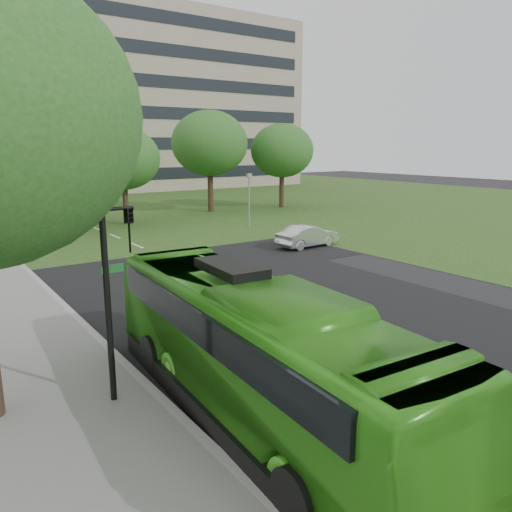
% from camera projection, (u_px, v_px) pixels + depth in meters
% --- Properties ---
extents(ground, '(160.00, 160.00, 0.00)m').
position_uv_depth(ground, '(336.00, 329.00, 17.24)').
color(ground, black).
rests_on(ground, ground).
extents(street_surfaces, '(120.00, 120.00, 0.15)m').
position_uv_depth(street_surfaces, '(106.00, 235.00, 35.21)').
color(street_surfaces, black).
rests_on(street_surfaces, ground).
extents(office_building, '(40.10, 20.10, 25.00)m').
position_uv_depth(office_building, '(159.00, 104.00, 76.37)').
color(office_building, gray).
rests_on(office_building, ground).
extents(tree_park_b, '(7.81, 7.81, 10.24)m').
position_uv_depth(tree_park_b, '(42.00, 136.00, 37.12)').
color(tree_park_b, black).
rests_on(tree_park_b, ground).
extents(tree_park_c, '(5.79, 5.79, 7.69)m').
position_uv_depth(tree_park_c, '(123.00, 159.00, 39.21)').
color(tree_park_c, black).
rests_on(tree_park_c, ground).
extents(tree_park_d, '(7.17, 7.17, 9.48)m').
position_uv_depth(tree_park_d, '(210.00, 143.00, 46.71)').
color(tree_park_d, black).
rests_on(tree_park_d, ground).
extents(tree_park_e, '(6.31, 6.31, 8.41)m').
position_uv_depth(tree_park_e, '(282.00, 151.00, 50.08)').
color(tree_park_e, black).
rests_on(tree_park_e, ground).
extents(bus, '(3.39, 11.61, 3.19)m').
position_uv_depth(bus, '(255.00, 350.00, 11.51)').
color(bus, green).
rests_on(bus, ground).
extents(sedan, '(4.30, 1.77, 1.39)m').
position_uv_depth(sedan, '(307.00, 236.00, 31.14)').
color(sedan, silver).
rests_on(sedan, ground).
extents(traffic_light, '(0.87, 0.26, 5.33)m').
position_uv_depth(traffic_light, '(113.00, 280.00, 11.65)').
color(traffic_light, black).
rests_on(traffic_light, ground).
extents(camera_pole, '(0.42, 0.40, 4.14)m').
position_uv_depth(camera_pole, '(249.00, 193.00, 38.26)').
color(camera_pole, gray).
rests_on(camera_pole, ground).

